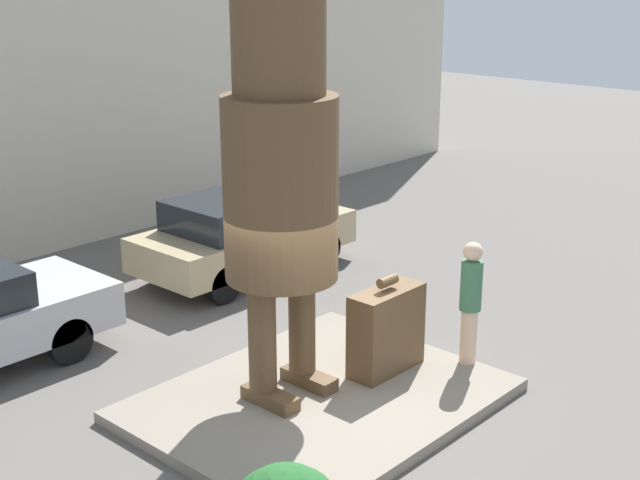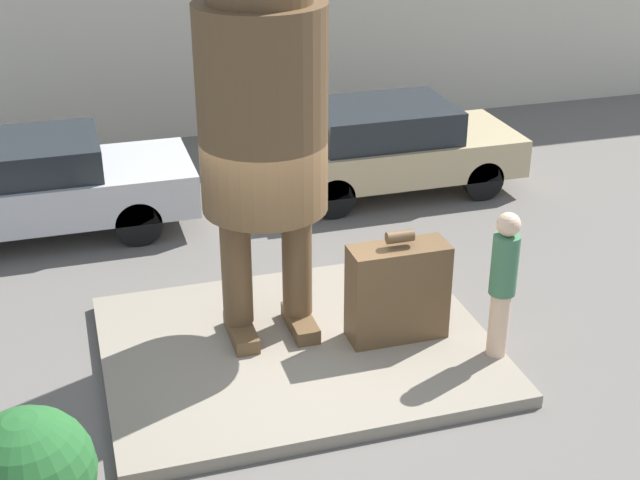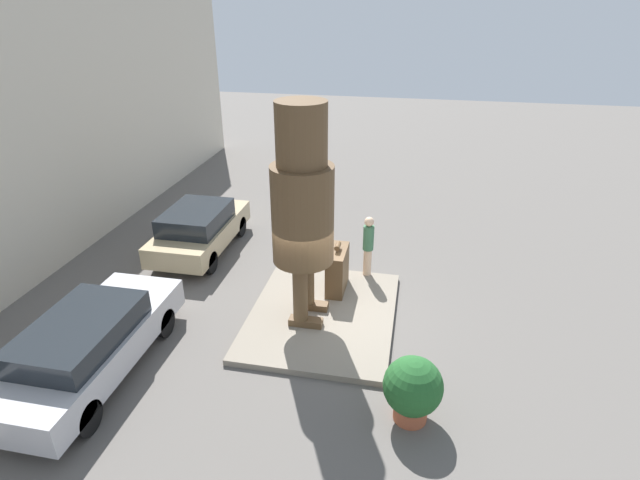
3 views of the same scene
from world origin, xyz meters
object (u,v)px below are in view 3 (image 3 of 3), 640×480
(parked_car_silver, at_px, (89,344))
(parked_car_tan, at_px, (199,228))
(tourist, at_px, (368,244))
(statue_figure, at_px, (302,201))
(giant_suitcase, at_px, (337,270))
(planter_pot, at_px, (413,388))

(parked_car_silver, distance_m, parked_car_tan, 5.71)
(parked_car_tan, bearing_deg, tourist, -97.40)
(tourist, bearing_deg, statue_figure, 151.57)
(giant_suitcase, xyz_separation_m, parked_car_tan, (1.62, 4.53, 0.05))
(parked_car_silver, xyz_separation_m, planter_pot, (0.06, -6.50, -0.06))
(tourist, bearing_deg, parked_car_tan, 82.60)
(tourist, relative_size, parked_car_silver, 0.36)
(giant_suitcase, distance_m, planter_pot, 4.53)
(giant_suitcase, bearing_deg, parked_car_tan, 70.36)
(statue_figure, relative_size, giant_suitcase, 3.83)
(parked_car_tan, bearing_deg, parked_car_silver, -178.96)
(giant_suitcase, bearing_deg, statue_figure, 157.60)
(parked_car_tan, bearing_deg, statue_figure, -127.13)
(tourist, height_order, planter_pot, tourist)
(giant_suitcase, xyz_separation_m, parked_car_silver, (-4.09, 4.43, 0.06))
(statue_figure, xyz_separation_m, parked_car_tan, (3.00, 3.96, -2.37))
(parked_car_silver, relative_size, parked_car_tan, 1.17)
(giant_suitcase, distance_m, parked_car_silver, 6.03)
(giant_suitcase, relative_size, parked_car_tan, 0.33)
(statue_figure, height_order, parked_car_tan, statue_figure)
(giant_suitcase, height_order, planter_pot, giant_suitcase)
(tourist, height_order, parked_car_tan, tourist)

